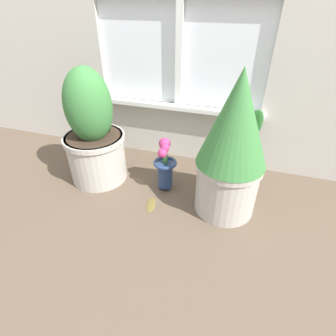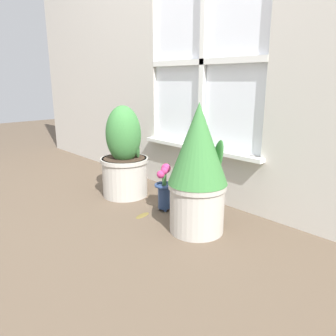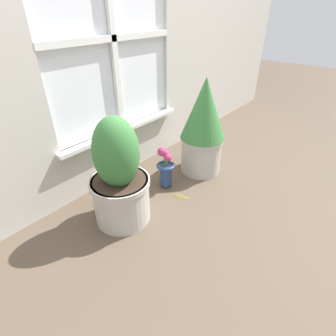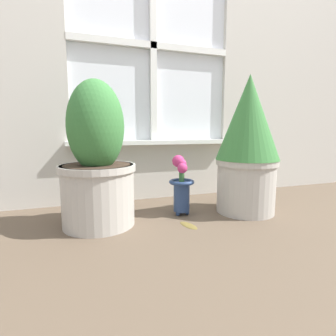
% 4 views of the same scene
% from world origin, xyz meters
% --- Properties ---
extents(ground_plane, '(10.00, 10.00, 0.00)m').
position_xyz_m(ground_plane, '(0.00, 0.00, 0.00)').
color(ground_plane, brown).
extents(potted_plant_left, '(0.32, 0.32, 0.61)m').
position_xyz_m(potted_plant_left, '(-0.35, 0.19, 0.26)').
color(potted_plant_left, '#B7B2A8').
rests_on(potted_plant_left, ground_plane).
extents(potted_plant_right, '(0.30, 0.30, 0.67)m').
position_xyz_m(potted_plant_right, '(0.35, 0.14, 0.34)').
color(potted_plant_right, '#B7B2A8').
rests_on(potted_plant_right, ground_plane).
extents(flower_vase, '(0.12, 0.12, 0.29)m').
position_xyz_m(flower_vase, '(0.03, 0.20, 0.14)').
color(flower_vase, navy).
rests_on(flower_vase, ground_plane).
extents(fallen_leaf, '(0.07, 0.12, 0.01)m').
position_xyz_m(fallen_leaf, '(0.01, 0.05, 0.00)').
color(fallen_leaf, brown).
rests_on(fallen_leaf, ground_plane).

